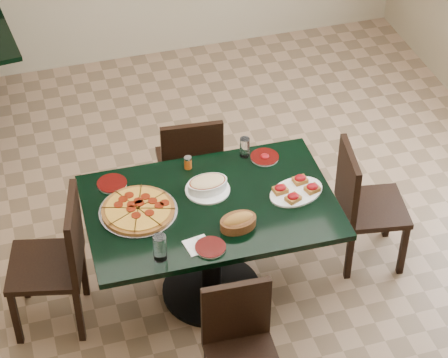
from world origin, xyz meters
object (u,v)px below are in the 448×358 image
object	(u,v)px
pepperoni_pizza	(138,210)
bread_basket	(238,222)
chair_near	(240,344)
bruschetta_platter	(296,190)
lasagna_casserole	(207,185)
main_table	(211,227)
chair_far	(190,163)
chair_right	(362,201)
chair_left	(59,256)

from	to	relation	value
pepperoni_pizza	bread_basket	bearing A→B (deg)	-28.61
chair_near	bruschetta_platter	world-z (taller)	chair_near
pepperoni_pizza	lasagna_casserole	xyz separation A→B (m)	(0.44, 0.07, 0.03)
main_table	chair_far	bearing A→B (deg)	86.31
pepperoni_pizza	bruschetta_platter	bearing A→B (deg)	-5.97
chair_far	pepperoni_pizza	xyz separation A→B (m)	(-0.49, -0.68, 0.28)
chair_far	pepperoni_pizza	distance (m)	0.88
chair_near	main_table	bearing A→B (deg)	88.18
chair_far	main_table	bearing A→B (deg)	90.23
chair_right	bread_basket	distance (m)	1.00
lasagna_casserole	bread_basket	distance (m)	0.37
chair_left	bread_basket	distance (m)	1.09
bread_basket	bruschetta_platter	distance (m)	0.46
lasagna_casserole	bread_basket	bearing A→B (deg)	-81.29
pepperoni_pizza	bruschetta_platter	xyz separation A→B (m)	(0.95, -0.10, 0.01)
chair_near	pepperoni_pizza	xyz separation A→B (m)	(-0.36, 0.88, 0.31)
lasagna_casserole	pepperoni_pizza	bearing A→B (deg)	-174.67
chair_near	lasagna_casserole	xyz separation A→B (m)	(0.09, 0.96, 0.34)
pepperoni_pizza	lasagna_casserole	bearing A→B (deg)	9.41
chair_left	lasagna_casserole	size ratio (longest dim) A/B	3.44
chair_near	bread_basket	size ratio (longest dim) A/B	3.41
main_table	bruschetta_platter	bearing A→B (deg)	-3.55
pepperoni_pizza	lasagna_casserole	world-z (taller)	lasagna_casserole
main_table	chair_far	world-z (taller)	chair_far
chair_left	bruschetta_platter	distance (m)	1.47
chair_near	pepperoni_pizza	world-z (taller)	chair_near
chair_near	pepperoni_pizza	distance (m)	1.00
bruschetta_platter	chair_right	bearing A→B (deg)	-8.68
chair_right	bread_basket	world-z (taller)	chair_right
chair_near	chair_left	size ratio (longest dim) A/B	0.88
main_table	chair_near	size ratio (longest dim) A/B	1.83
chair_near	chair_left	distance (m)	1.23
chair_left	chair_far	bearing A→B (deg)	137.96
chair_right	chair_left	world-z (taller)	chair_left
chair_far	chair_near	world-z (taller)	chair_far
chair_right	lasagna_casserole	size ratio (longest dim) A/B	3.28
lasagna_casserole	main_table	bearing A→B (deg)	-102.35
chair_near	lasagna_casserole	bearing A→B (deg)	87.71
pepperoni_pizza	bruschetta_platter	distance (m)	0.96
chair_right	pepperoni_pizza	world-z (taller)	chair_right
lasagna_casserole	bruschetta_platter	xyz separation A→B (m)	(0.51, -0.17, -0.02)
chair_near	bruschetta_platter	bearing A→B (deg)	55.74
chair_right	bread_basket	xyz separation A→B (m)	(-0.91, -0.26, 0.29)
chair_right	lasagna_casserole	bearing A→B (deg)	93.85
main_table	chair_right	world-z (taller)	chair_right
bread_basket	chair_right	bearing A→B (deg)	6.79
bruschetta_platter	bread_basket	bearing A→B (deg)	-173.63
pepperoni_pizza	bruschetta_platter	size ratio (longest dim) A/B	1.13
main_table	chair_left	bearing A→B (deg)	178.20
chair_far	chair_near	distance (m)	1.57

